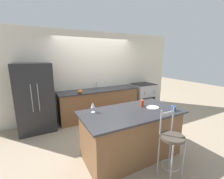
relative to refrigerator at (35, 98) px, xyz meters
name	(u,v)px	position (x,y,z in m)	size (l,w,h in m)	color
ground_plane	(105,120)	(1.82, -0.32, -0.89)	(18.00, 18.00, 0.00)	tan
wall_back	(95,74)	(1.82, 0.40, 0.46)	(6.00, 0.07, 2.70)	beige
back_counter	(99,103)	(1.82, 0.06, -0.43)	(2.56, 0.70, 0.91)	brown
sink_faucet	(97,84)	(1.82, 0.27, 0.16)	(0.02, 0.13, 0.22)	#ADAFB5
kitchen_island	(131,133)	(1.60, -2.05, -0.42)	(1.92, 1.01, 0.92)	brown
refrigerator	(35,98)	(0.00, 0.00, 0.00)	(0.88, 0.78, 1.78)	#232326
oven_range	(143,96)	(3.57, 0.03, -0.42)	(0.77, 0.71, 0.95)	#B7B7BC
bar_stool_near	(171,144)	(1.82, -2.82, -0.29)	(0.36, 0.36, 1.14)	#99999E
dinner_plate	(153,107)	(2.09, -2.08, 0.04)	(0.25, 0.25, 0.02)	white
wine_glass	(93,105)	(0.93, -1.75, 0.17)	(0.08, 0.08, 0.19)	white
coffee_mug	(173,108)	(2.33, -2.38, 0.08)	(0.12, 0.09, 0.09)	#335689
tumbler_cup	(142,103)	(1.96, -1.90, 0.10)	(0.08, 0.08, 0.13)	red
pumpkin_decoration	(80,91)	(1.13, -0.16, 0.07)	(0.13, 0.13, 0.13)	orange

